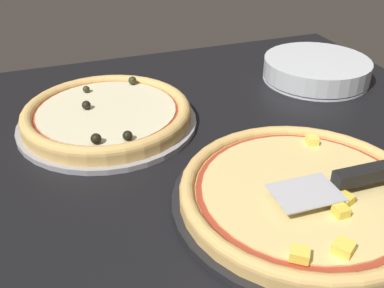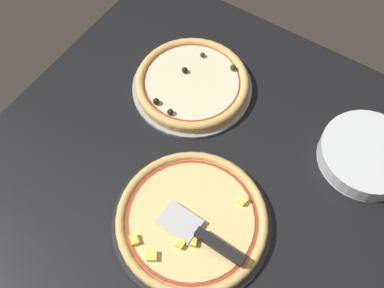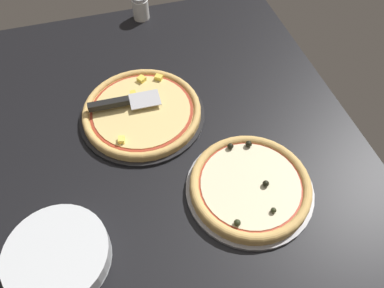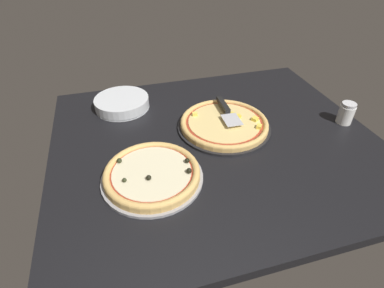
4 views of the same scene
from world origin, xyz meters
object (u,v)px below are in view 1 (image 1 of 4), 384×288
(plate_stack, at_px, (316,69))
(pizza_front, at_px, (304,192))
(pizza_back, at_px, (107,113))
(serving_spatula, at_px, (359,177))

(plate_stack, bearing_deg, pizza_front, 144.55)
(pizza_back, relative_size, plate_stack, 1.32)
(pizza_back, distance_m, plate_stack, 0.49)
(pizza_back, bearing_deg, serving_spatula, -141.54)
(pizza_front, bearing_deg, plate_stack, -35.45)
(pizza_front, xyz_separation_m, plate_stack, (0.38, -0.27, 0.00))
(plate_stack, bearing_deg, serving_spatula, 153.41)
(pizza_front, distance_m, plate_stack, 0.47)
(pizza_back, height_order, plate_stack, pizza_back)
(pizza_front, xyz_separation_m, serving_spatula, (-0.03, -0.07, 0.03))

